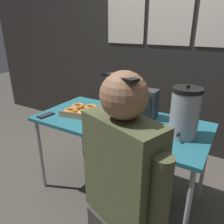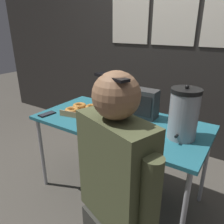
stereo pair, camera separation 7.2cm
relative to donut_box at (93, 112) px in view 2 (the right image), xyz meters
name	(u,v)px [view 2 (the right image)]	position (x,y,z in m)	size (l,w,h in m)	color
ground_plane	(119,191)	(0.27, 0.01, -0.75)	(12.00, 12.00, 0.00)	#4C473F
back_wall	(174,35)	(0.27, 1.15, 0.60)	(6.00, 0.11, 2.70)	#282623
folding_table	(120,126)	(0.27, 0.01, -0.07)	(1.40, 0.69, 0.73)	#236675
donut_box	(93,112)	(0.00, 0.00, 0.00)	(0.59, 0.38, 0.05)	tan
coffee_urn	(184,114)	(0.77, 0.00, 0.15)	(0.20, 0.22, 0.37)	#939399
cell_phone	(47,114)	(-0.33, -0.23, -0.02)	(0.08, 0.15, 0.01)	black
space_heater	(146,104)	(0.41, 0.19, 0.10)	(0.19, 0.14, 0.24)	#333333
person_seated	(116,197)	(0.63, -0.62, -0.14)	(0.53, 0.32, 1.27)	#33332D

